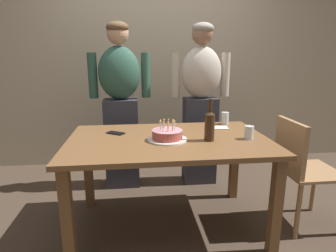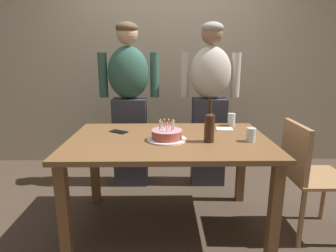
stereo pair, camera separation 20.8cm
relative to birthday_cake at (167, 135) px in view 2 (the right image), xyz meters
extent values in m
plane|color=#47382B|center=(0.02, 0.05, -0.78)|extent=(10.00, 10.00, 0.00)
cube|color=tan|center=(0.02, 1.60, 0.52)|extent=(5.20, 0.10, 2.60)
cube|color=brown|center=(0.02, 0.05, -0.05)|extent=(1.50, 0.96, 0.03)
cube|color=brown|center=(-0.66, -0.36, -0.42)|extent=(0.07, 0.07, 0.70)
cube|color=brown|center=(0.70, -0.36, -0.42)|extent=(0.07, 0.07, 0.70)
cube|color=brown|center=(-0.66, 0.46, -0.42)|extent=(0.07, 0.07, 0.70)
cube|color=brown|center=(0.70, 0.46, -0.42)|extent=(0.07, 0.07, 0.70)
cylinder|color=white|center=(0.00, 0.00, -0.03)|extent=(0.29, 0.29, 0.01)
cylinder|color=#B24C42|center=(0.00, 0.00, 0.01)|extent=(0.22, 0.22, 0.06)
cylinder|color=#D18E9E|center=(0.00, 0.00, 0.04)|extent=(0.22, 0.22, 0.01)
cylinder|color=beige|center=(-0.03, -0.04, 0.07)|extent=(0.01, 0.01, 0.06)
sphere|color=#F9C64C|center=(-0.03, -0.04, 0.11)|extent=(0.01, 0.01, 0.01)
cylinder|color=#EAB266|center=(0.00, -0.05, 0.07)|extent=(0.01, 0.01, 0.06)
sphere|color=#F9C64C|center=(0.00, -0.05, 0.11)|extent=(0.01, 0.01, 0.01)
cylinder|color=#EAB266|center=(0.03, -0.04, 0.07)|extent=(0.01, 0.01, 0.06)
sphere|color=#F9C64C|center=(0.03, -0.04, 0.11)|extent=(0.01, 0.01, 0.01)
cylinder|color=beige|center=(0.05, -0.01, 0.07)|extent=(0.01, 0.01, 0.06)
sphere|color=#F9C64C|center=(0.05, -0.01, 0.11)|extent=(0.01, 0.01, 0.01)
cylinder|color=#93B7DB|center=(0.05, 0.03, 0.07)|extent=(0.01, 0.01, 0.06)
sphere|color=#F9C64C|center=(0.05, 0.03, 0.11)|extent=(0.01, 0.01, 0.01)
cylinder|color=pink|center=(0.02, 0.05, 0.07)|extent=(0.01, 0.01, 0.06)
sphere|color=#F9C64C|center=(0.02, 0.05, 0.11)|extent=(0.01, 0.01, 0.01)
cylinder|color=pink|center=(-0.02, 0.05, 0.07)|extent=(0.01, 0.01, 0.06)
sphere|color=#F9C64C|center=(-0.02, 0.05, 0.11)|extent=(0.01, 0.01, 0.01)
cylinder|color=#93B7DB|center=(-0.05, 0.03, 0.07)|extent=(0.01, 0.01, 0.06)
sphere|color=#F9C64C|center=(-0.05, 0.03, 0.11)|extent=(0.01, 0.01, 0.01)
cylinder|color=pink|center=(-0.05, -0.01, 0.07)|extent=(0.01, 0.01, 0.06)
sphere|color=#F9C64C|center=(-0.05, -0.01, 0.11)|extent=(0.01, 0.01, 0.01)
cylinder|color=silver|center=(0.61, -0.04, 0.01)|extent=(0.07, 0.07, 0.10)
cylinder|color=silver|center=(0.58, 0.44, 0.02)|extent=(0.07, 0.07, 0.11)
cylinder|color=#382314|center=(0.30, -0.04, 0.06)|extent=(0.07, 0.07, 0.20)
cone|color=#382314|center=(0.30, -0.04, 0.17)|extent=(0.07, 0.07, 0.03)
cylinder|color=#382314|center=(0.30, -0.04, 0.23)|extent=(0.03, 0.03, 0.09)
cube|color=black|center=(-0.39, 0.23, -0.03)|extent=(0.16, 0.14, 0.01)
cube|color=white|center=(0.49, 0.30, -0.03)|extent=(0.14, 0.11, 0.01)
cube|color=#33333D|center=(-0.37, 0.86, -0.32)|extent=(0.34, 0.23, 0.92)
ellipsoid|color=#2D5647|center=(-0.37, 0.86, 0.40)|extent=(0.41, 0.27, 0.52)
sphere|color=tan|center=(-0.37, 0.86, 0.77)|extent=(0.21, 0.21, 0.21)
ellipsoid|color=brown|center=(-0.37, 0.85, 0.83)|extent=(0.21, 0.21, 0.12)
cylinder|color=#2D5647|center=(-0.11, 0.89, 0.38)|extent=(0.09, 0.09, 0.44)
cylinder|color=#2D5647|center=(-0.63, 0.89, 0.38)|extent=(0.09, 0.09, 0.44)
cube|color=#33333D|center=(0.45, 0.86, -0.32)|extent=(0.34, 0.23, 0.92)
ellipsoid|color=beige|center=(0.45, 0.86, 0.40)|extent=(0.41, 0.27, 0.52)
sphere|color=#936B51|center=(0.45, 0.86, 0.77)|extent=(0.21, 0.21, 0.21)
ellipsoid|color=gray|center=(0.45, 0.85, 0.83)|extent=(0.21, 0.21, 0.12)
cylinder|color=beige|center=(0.71, 0.89, 0.38)|extent=(0.09, 0.09, 0.44)
cylinder|color=beige|center=(0.19, 0.89, 0.38)|extent=(0.09, 0.09, 0.44)
cube|color=#A37A51|center=(1.13, -0.05, -0.32)|extent=(0.42, 0.42, 0.02)
cube|color=#A37A51|center=(0.94, -0.05, -0.10)|extent=(0.04, 0.40, 0.40)
cylinder|color=#A37A51|center=(1.31, 0.13, -0.55)|extent=(0.04, 0.04, 0.45)
cylinder|color=#A37A51|center=(0.95, -0.23, -0.55)|extent=(0.04, 0.04, 0.45)
cylinder|color=#A37A51|center=(0.95, 0.13, -0.55)|extent=(0.04, 0.04, 0.45)
camera|label=1|loc=(-0.22, -1.98, 0.57)|focal=30.16mm
camera|label=2|loc=(-0.02, -1.99, 0.57)|focal=30.16mm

